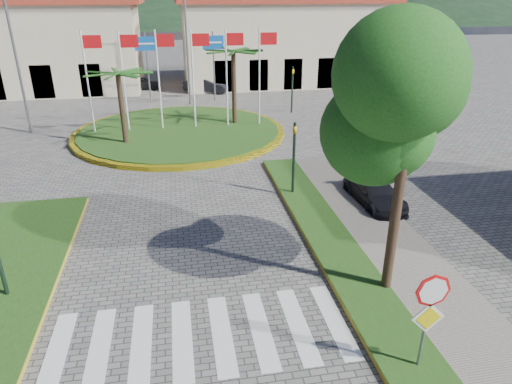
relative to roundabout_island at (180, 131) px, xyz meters
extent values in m
cube|color=gray|center=(6.00, -20.00, -0.10)|extent=(4.00, 28.00, 0.15)
cube|color=#224413|center=(4.80, -20.00, -0.08)|extent=(1.60, 28.00, 0.18)
cube|color=silver|center=(0.00, -18.00, -0.17)|extent=(8.00, 3.00, 0.01)
cylinder|color=yellow|center=(0.00, 0.00, -0.05)|extent=(12.70, 12.70, 0.24)
cylinder|color=#224413|center=(0.00, 0.00, -0.02)|extent=(12.00, 12.00, 0.30)
cylinder|color=black|center=(-3.00, -2.00, 1.85)|extent=(0.28, 0.28, 4.05)
cylinder|color=black|center=(3.50, 1.00, 2.17)|extent=(0.28, 0.28, 4.68)
cylinder|color=silver|center=(-5.00, 0.50, 2.83)|extent=(0.10, 0.10, 6.00)
cube|color=red|center=(-4.45, 0.50, 5.23)|extent=(1.00, 0.03, 0.70)
cylinder|color=silver|center=(-3.00, 0.50, 2.83)|extent=(0.10, 0.10, 6.00)
cube|color=red|center=(-2.45, 0.50, 5.23)|extent=(1.00, 0.03, 0.70)
cylinder|color=silver|center=(-1.00, 0.50, 2.83)|extent=(0.10, 0.10, 6.00)
cube|color=red|center=(-0.45, 0.50, 5.23)|extent=(1.00, 0.03, 0.70)
cylinder|color=silver|center=(1.00, 0.50, 2.83)|extent=(0.10, 0.10, 6.00)
cube|color=red|center=(1.55, 0.50, 5.23)|extent=(1.00, 0.03, 0.70)
cylinder|color=silver|center=(3.00, 0.50, 2.83)|extent=(0.10, 0.10, 6.00)
cube|color=red|center=(3.55, 0.50, 5.23)|extent=(1.00, 0.03, 0.70)
cylinder|color=silver|center=(5.00, 0.50, 2.83)|extent=(0.10, 0.10, 6.00)
cube|color=red|center=(5.55, 0.50, 5.23)|extent=(1.00, 0.03, 0.70)
cylinder|color=slate|center=(4.90, -20.00, 1.08)|extent=(0.07, 0.07, 2.50)
cylinder|color=red|center=(4.90, -20.05, 2.08)|extent=(0.80, 0.03, 0.80)
cube|color=yellow|center=(4.90, -20.06, 1.38)|extent=(0.78, 0.03, 0.78)
cylinder|color=black|center=(5.50, -17.00, 2.03)|extent=(0.28, 0.28, 4.40)
ellipsoid|color=#194C14|center=(5.50, -17.00, 5.03)|extent=(3.60, 3.60, 3.20)
cylinder|color=black|center=(4.50, -10.00, 1.43)|extent=(0.12, 0.12, 3.20)
imported|color=gold|center=(4.50, -10.00, 2.43)|extent=(0.15, 0.18, 0.90)
cylinder|color=black|center=(8.00, 4.00, 1.43)|extent=(0.12, 0.12, 3.20)
imported|color=gold|center=(8.00, 4.00, 2.43)|extent=(0.18, 0.15, 0.90)
cylinder|color=slate|center=(-2.00, 9.00, 2.43)|extent=(0.12, 0.12, 5.20)
cube|color=#1055B1|center=(-2.00, 8.94, 4.23)|extent=(1.60, 0.05, 1.00)
cylinder|color=slate|center=(3.00, 9.00, 2.43)|extent=(0.12, 0.12, 5.20)
cube|color=#1055B1|center=(3.00, 8.94, 4.23)|extent=(1.60, 0.05, 1.00)
cylinder|color=slate|center=(1.00, 8.00, 3.83)|extent=(0.16, 0.16, 8.00)
cylinder|color=slate|center=(-9.00, 2.00, 3.83)|extent=(0.16, 0.16, 8.00)
cube|color=beige|center=(-14.00, 16.00, 3.33)|extent=(22.00, 9.00, 7.00)
cube|color=beige|center=(10.00, 16.00, 3.33)|extent=(18.00, 9.00, 7.00)
imported|color=silver|center=(-8.36, 14.03, 0.47)|extent=(4.76, 2.40, 1.29)
imported|color=black|center=(-2.90, 14.41, 0.37)|extent=(3.31, 1.58, 1.09)
imported|color=black|center=(2.57, 12.10, 0.45)|extent=(3.99, 2.80, 1.25)
imported|color=black|center=(7.54, -11.39, 0.37)|extent=(1.69, 3.79, 1.08)
camera|label=1|loc=(-0.15, -27.17, 7.85)|focal=32.00mm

